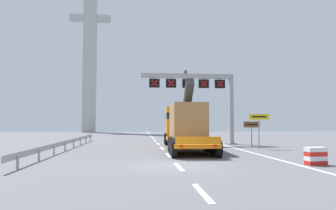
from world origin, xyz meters
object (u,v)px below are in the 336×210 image
bridge_pylon_distant (90,38)px  exit_sign_yellow (259,122)px  overhead_lane_gantry (200,88)px  heavy_haul_truck_orange (184,124)px  tourist_info_sign_brown (252,128)px  crash_barrier_striped (316,156)px

bridge_pylon_distant → exit_sign_yellow: bearing=-65.0°
overhead_lane_gantry → heavy_haul_truck_orange: overhead_lane_gantry is taller
tourist_info_sign_brown → heavy_haul_truck_orange: bearing=-175.7°
exit_sign_yellow → tourist_info_sign_brown: 2.17m
heavy_haul_truck_orange → tourist_info_sign_brown: size_ratio=6.32×
heavy_haul_truck_orange → exit_sign_yellow: size_ratio=4.96×
exit_sign_yellow → crash_barrier_striped: size_ratio=2.73×
overhead_lane_gantry → tourist_info_sign_brown: 6.45m
heavy_haul_truck_orange → exit_sign_yellow: 6.21m
overhead_lane_gantry → bridge_pylon_distant: bearing=113.6°
overhead_lane_gantry → tourist_info_sign_brown: bearing=-40.8°
crash_barrier_striped → tourist_info_sign_brown: bearing=84.6°
crash_barrier_striped → bridge_pylon_distant: bridge_pylon_distant is taller
heavy_haul_truck_orange → bridge_pylon_distant: size_ratio=0.34×
heavy_haul_truck_orange → crash_barrier_striped: size_ratio=13.55×
overhead_lane_gantry → crash_barrier_striped: overhead_lane_gantry is taller
overhead_lane_gantry → heavy_haul_truck_orange: bearing=-120.4°
tourist_info_sign_brown → bridge_pylon_distant: (-21.08, 42.62, 19.50)m
heavy_haul_truck_orange → exit_sign_yellow: (5.99, -1.65, 0.19)m
overhead_lane_gantry → heavy_haul_truck_orange: (-2.26, -3.84, -3.57)m
exit_sign_yellow → overhead_lane_gantry: bearing=124.2°
heavy_haul_truck_orange → tourist_info_sign_brown: (6.18, 0.46, -0.28)m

